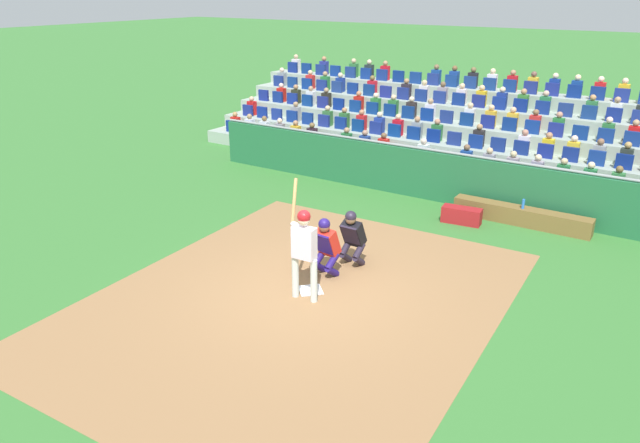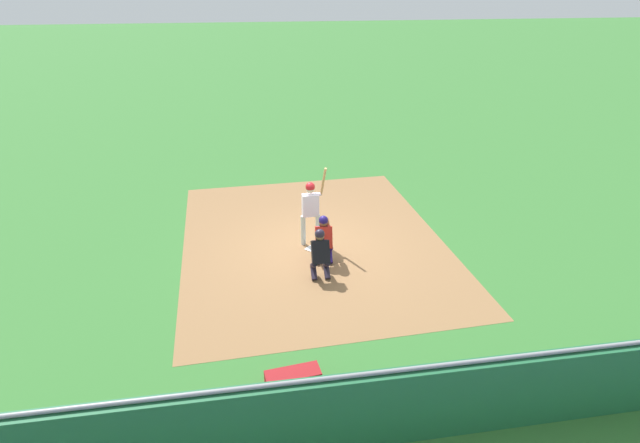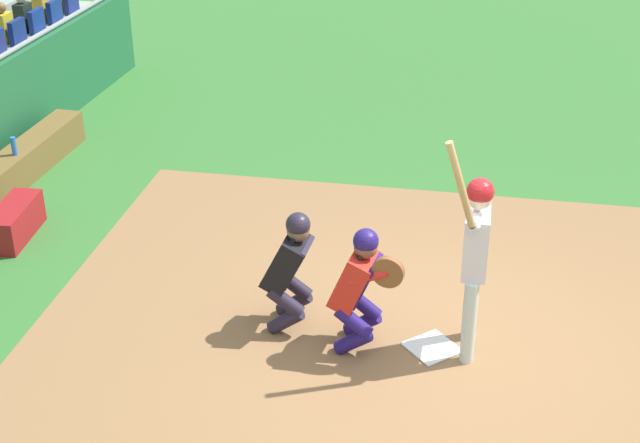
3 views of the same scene
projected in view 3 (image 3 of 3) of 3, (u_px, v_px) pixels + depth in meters
ground_plane at (432, 349)px, 8.94m from camera, size 160.00×160.00×0.00m
infield_dirt_patch at (484, 355)px, 8.84m from camera, size 7.39×9.19×0.01m
home_plate_marker at (432, 347)px, 8.93m from camera, size 0.62×0.62×0.02m
batter_at_plate at (475, 247)px, 8.42m from camera, size 0.67×0.44×2.28m
catcher_crouching at (360, 282)px, 8.65m from camera, size 0.49×0.72×1.30m
home_plate_umpire at (291, 265)px, 8.98m from camera, size 0.46×0.47×1.28m
dugout_bench at (13, 171)px, 12.07m from camera, size 3.36×0.40×0.44m
water_bottle_on_bench at (14, 146)px, 11.93m from camera, size 0.07×0.07×0.24m
equipment_duffel_bag at (15, 222)px, 10.84m from camera, size 1.00×0.47×0.41m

